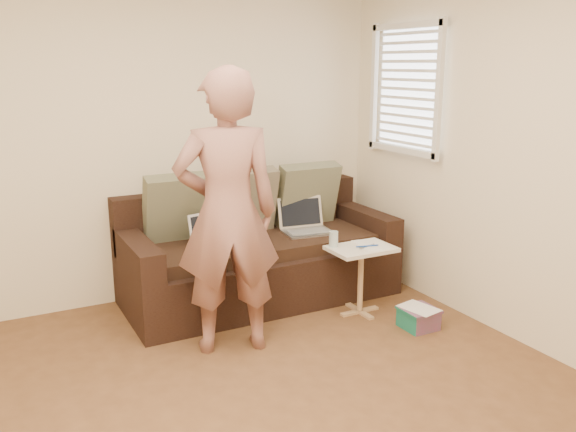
# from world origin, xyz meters

# --- Properties ---
(floor) EXTENTS (4.50, 4.50, 0.00)m
(floor) POSITION_xyz_m (0.00, 0.00, 0.00)
(floor) COLOR brown
(floor) RESTS_ON ground
(wall_back) EXTENTS (4.00, 0.00, 4.00)m
(wall_back) POSITION_xyz_m (0.00, 2.25, 1.30)
(wall_back) COLOR #F3E0BE
(wall_back) RESTS_ON ground
(wall_right) EXTENTS (0.00, 4.50, 4.50)m
(wall_right) POSITION_xyz_m (2.00, 0.00, 1.30)
(wall_right) COLOR #F3E0BE
(wall_right) RESTS_ON ground
(window_blinds) EXTENTS (0.12, 0.88, 1.08)m
(window_blinds) POSITION_xyz_m (1.95, 1.50, 1.70)
(window_blinds) COLOR white
(window_blinds) RESTS_ON wall_right
(sofa) EXTENTS (2.20, 0.95, 0.85)m
(sofa) POSITION_xyz_m (0.74, 1.77, 0.42)
(sofa) COLOR black
(sofa) RESTS_ON ground
(pillow_left) EXTENTS (0.55, 0.29, 0.57)m
(pillow_left) POSITION_xyz_m (0.14, 2.01, 0.79)
(pillow_left) COLOR #61664B
(pillow_left) RESTS_ON sofa
(pillow_mid) EXTENTS (0.55, 0.27, 0.57)m
(pillow_mid) POSITION_xyz_m (0.69, 1.98, 0.79)
(pillow_mid) COLOR brown
(pillow_mid) RESTS_ON sofa
(pillow_right) EXTENTS (0.55, 0.28, 0.57)m
(pillow_right) POSITION_xyz_m (1.29, 1.97, 0.79)
(pillow_right) COLOR #61664B
(pillow_right) RESTS_ON sofa
(laptop_silver) EXTENTS (0.43, 0.34, 0.27)m
(laptop_silver) POSITION_xyz_m (1.16, 1.71, 0.52)
(laptop_silver) COLOR #B7BABC
(laptop_silver) RESTS_ON sofa
(laptop_white) EXTENTS (0.40, 0.33, 0.26)m
(laptop_white) POSITION_xyz_m (0.35, 1.71, 0.52)
(laptop_white) COLOR white
(laptop_white) RESTS_ON sofa
(person) EXTENTS (0.79, 0.62, 1.90)m
(person) POSITION_xyz_m (0.17, 1.05, 0.95)
(person) COLOR #955154
(person) RESTS_ON ground
(side_table) EXTENTS (0.49, 0.34, 0.54)m
(side_table) POSITION_xyz_m (1.29, 1.13, 0.27)
(side_table) COLOR silver
(side_table) RESTS_ON ground
(drinking_glass) EXTENTS (0.07, 0.07, 0.12)m
(drinking_glass) POSITION_xyz_m (1.11, 1.24, 0.60)
(drinking_glass) COLOR silver
(drinking_glass) RESTS_ON side_table
(scissors) EXTENTS (0.19, 0.13, 0.02)m
(scissors) POSITION_xyz_m (1.33, 1.10, 0.55)
(scissors) COLOR silver
(scissors) RESTS_ON side_table
(paper_on_table) EXTENTS (0.25, 0.33, 0.00)m
(paper_on_table) POSITION_xyz_m (1.39, 1.14, 0.54)
(paper_on_table) COLOR white
(paper_on_table) RESTS_ON side_table
(striped_box) EXTENTS (0.25, 0.25, 0.16)m
(striped_box) POSITION_xyz_m (1.51, 0.68, 0.08)
(striped_box) COLOR #C21D71
(striped_box) RESTS_ON ground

